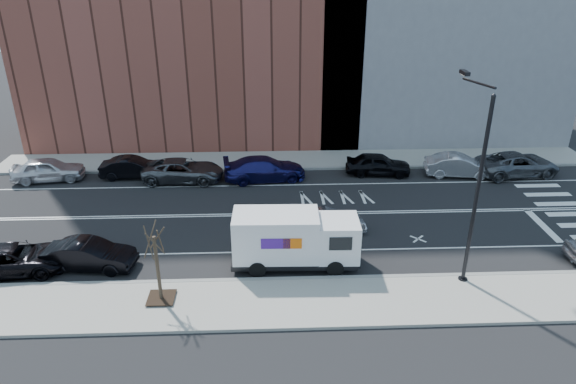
{
  "coord_description": "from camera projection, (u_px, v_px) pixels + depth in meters",
  "views": [
    {
      "loc": [
        -2.1,
        -27.42,
        14.05
      ],
      "look_at": [
        -1.0,
        0.11,
        1.4
      ],
      "focal_mm": 32.0,
      "sensor_mm": 36.0,
      "label": 1
    }
  ],
  "objects": [
    {
      "name": "streetlight",
      "position": [
        475.0,
        180.0,
        22.7
      ],
      "size": [
        0.44,
        4.02,
        9.34
      ],
      "color": "black",
      "rests_on": "ground"
    },
    {
      "name": "fedex_van",
      "position": [
        294.0,
        239.0,
        25.1
      ],
      "size": [
        6.3,
        2.35,
        2.85
      ],
      "rotation": [
        0.0,
        0.0,
        -0.02
      ],
      "color": "black",
      "rests_on": "ground"
    },
    {
      "name": "ground",
      "position": [
        305.0,
        214.0,
        30.84
      ],
      "size": [
        120.0,
        120.0,
        0.0
      ],
      "primitive_type": "plane",
      "color": "black",
      "rests_on": "ground"
    },
    {
      "name": "far_parked_b",
      "position": [
        133.0,
        168.0,
        35.65
      ],
      "size": [
        4.43,
        1.64,
        1.45
      ],
      "primitive_type": "imported",
      "rotation": [
        0.0,
        0.0,
        1.6
      ],
      "color": "black",
      "rests_on": "ground"
    },
    {
      "name": "bldg_brick",
      "position": [
        191.0,
        0.0,
        40.13
      ],
      "size": [
        26.0,
        10.0,
        22.0
      ],
      "primitive_type": "cube",
      "color": "brown",
      "rests_on": "ground"
    },
    {
      "name": "curb_far",
      "position": [
        298.0,
        169.0,
        37.16
      ],
      "size": [
        44.0,
        0.25,
        0.17
      ],
      "primitive_type": "cube",
      "color": "gray",
      "rests_on": "ground"
    },
    {
      "name": "far_parked_g",
      "position": [
        517.0,
        164.0,
        36.04
      ],
      "size": [
        6.05,
        3.33,
        1.61
      ],
      "primitive_type": "imported",
      "rotation": [
        0.0,
        0.0,
        1.69
      ],
      "color": "#52555A",
      "rests_on": "ground"
    },
    {
      "name": "far_parked_d",
      "position": [
        265.0,
        169.0,
        35.24
      ],
      "size": [
        5.81,
        2.92,
        1.62
      ],
      "primitive_type": "imported",
      "rotation": [
        0.0,
        0.0,
        1.69
      ],
      "color": "navy",
      "rests_on": "ground"
    },
    {
      "name": "far_parked_e",
      "position": [
        378.0,
        164.0,
        36.13
      ],
      "size": [
        4.7,
        2.33,
        1.54
      ],
      "primitive_type": "imported",
      "rotation": [
        0.0,
        0.0,
        1.45
      ],
      "color": "black",
      "rests_on": "ground"
    },
    {
      "name": "sidewalk_near",
      "position": [
        318.0,
        302.0,
        22.82
      ],
      "size": [
        44.0,
        3.6,
        0.15
      ],
      "primitive_type": "cube",
      "color": "gray",
      "rests_on": "ground"
    },
    {
      "name": "far_parked_f",
      "position": [
        459.0,
        166.0,
        35.86
      ],
      "size": [
        4.86,
        2.22,
        1.55
      ],
      "primitive_type": "imported",
      "rotation": [
        0.0,
        0.0,
        1.44
      ],
      "color": "#B4B4B9",
      "rests_on": "ground"
    },
    {
      "name": "street_tree",
      "position": [
        158.0,
        275.0,
        22.35
      ],
      "size": [
        1.2,
        1.2,
        3.75
      ],
      "color": "black",
      "rests_on": "ground"
    },
    {
      "name": "crosswalk",
      "position": [
        565.0,
        209.0,
        31.42
      ],
      "size": [
        3.0,
        14.0,
        0.01
      ],
      "primitive_type": null,
      "color": "white",
      "rests_on": "ground"
    },
    {
      "name": "driving_sedan",
      "position": [
        329.0,
        222.0,
        28.43
      ],
      "size": [
        4.17,
        1.88,
        1.33
      ],
      "primitive_type": "imported",
      "rotation": [
        0.0,
        0.0,
        1.69
      ],
      "color": "#ADADB2",
      "rests_on": "ground"
    },
    {
      "name": "far_parked_a",
      "position": [
        48.0,
        169.0,
        35.12
      ],
      "size": [
        4.96,
        2.53,
        1.62
      ],
      "primitive_type": "imported",
      "rotation": [
        0.0,
        0.0,
        1.71
      ],
      "color": "silver",
      "rests_on": "ground"
    },
    {
      "name": "sidewalk_far",
      "position": [
        297.0,
        160.0,
        38.8
      ],
      "size": [
        44.0,
        3.6,
        0.15
      ],
      "primitive_type": "cube",
      "color": "gray",
      "rests_on": "ground"
    },
    {
      "name": "road_markings",
      "position": [
        305.0,
        214.0,
        30.84
      ],
      "size": [
        40.0,
        8.6,
        0.01
      ],
      "primitive_type": null,
      "color": "white",
      "rests_on": "ground"
    },
    {
      "name": "near_parked_rear_a",
      "position": [
        90.0,
        255.0,
        25.18
      ],
      "size": [
        4.58,
        2.02,
        1.46
      ],
      "primitive_type": "imported",
      "rotation": [
        0.0,
        0.0,
        1.46
      ],
      "color": "black",
      "rests_on": "ground"
    },
    {
      "name": "curb_near",
      "position": [
        315.0,
        279.0,
        24.45
      ],
      "size": [
        44.0,
        0.25,
        0.17
      ],
      "primitive_type": "cube",
      "color": "gray",
      "rests_on": "ground"
    },
    {
      "name": "near_parked_rear_b",
      "position": [
        14.0,
        259.0,
        24.9
      ],
      "size": [
        5.27,
        2.9,
        1.4
      ],
      "primitive_type": "imported",
      "rotation": [
        0.0,
        0.0,
        1.69
      ],
      "color": "black",
      "rests_on": "ground"
    },
    {
      "name": "far_parked_c",
      "position": [
        183.0,
        170.0,
        35.08
      ],
      "size": [
        5.58,
        2.76,
        1.52
      ],
      "primitive_type": "imported",
      "rotation": [
        0.0,
        0.0,
        1.53
      ],
      "color": "#4D5055",
      "rests_on": "ground"
    }
  ]
}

